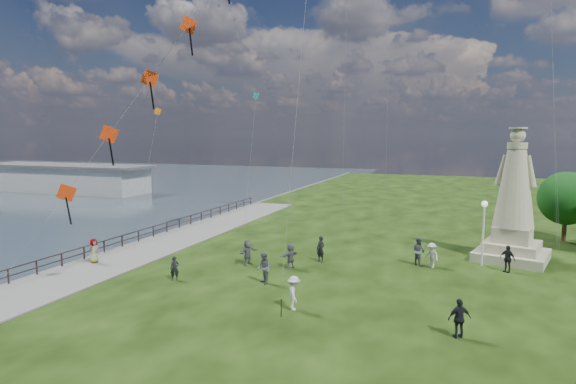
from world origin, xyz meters
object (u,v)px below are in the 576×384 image
at_px(person_3, 459,318).
at_px(person_8, 432,255).
at_px(person_10, 94,252).
at_px(person_6, 321,249).
at_px(person_9, 507,259).
at_px(person_11, 290,256).
at_px(person_1, 264,268).
at_px(person_5, 248,252).
at_px(pier_pavilion, 65,178).
at_px(person_2, 294,293).
at_px(statue, 514,211).
at_px(lamppost, 484,219).
at_px(person_7, 419,251).
at_px(person_0, 175,268).

relative_size(person_3, person_8, 1.06).
bearing_deg(person_8, person_10, -122.02).
height_order(person_6, person_9, person_6).
distance_m(person_6, person_8, 7.45).
bearing_deg(person_11, person_1, 17.22).
xyz_separation_m(person_3, person_5, (-13.69, 7.58, -0.01)).
bearing_deg(pier_pavilion, person_11, -31.70).
bearing_deg(person_11, person_2, 44.29).
distance_m(pier_pavilion, person_10, 50.58).
bearing_deg(statue, person_9, -84.62).
bearing_deg(person_10, person_6, -56.60).
xyz_separation_m(person_3, person_11, (-10.63, 7.68, -0.03)).
height_order(statue, person_10, statue).
height_order(person_3, person_6, person_6).
bearing_deg(person_3, lamppost, -122.69).
relative_size(person_1, person_7, 0.99).
xyz_separation_m(person_1, person_10, (-12.65, 0.05, -0.12)).
bearing_deg(statue, person_11, -137.57).
distance_m(person_3, person_5, 15.65).
xyz_separation_m(lamppost, person_7, (-4.05, -1.29, -2.23)).
bearing_deg(person_6, person_3, -24.25).
height_order(person_3, person_8, person_3).
bearing_deg(person_0, person_5, 27.18).
xyz_separation_m(person_3, person_10, (-23.65, 4.10, -0.05)).
xyz_separation_m(lamppost, person_8, (-3.17, -1.64, -2.36)).
relative_size(person_3, person_11, 1.04).
height_order(statue, person_0, statue).
relative_size(person_2, person_7, 0.91).
relative_size(pier_pavilion, person_1, 15.75).
xyz_separation_m(statue, person_11, (-13.90, -7.53, -2.67)).
height_order(person_2, person_8, person_2).
relative_size(pier_pavilion, person_11, 17.64).
distance_m(person_5, person_6, 5.08).
bearing_deg(person_9, person_8, -138.53).
distance_m(statue, person_1, 18.29).
height_order(lamppost, person_0, lamppost).
distance_m(person_3, person_9, 12.10).
distance_m(person_9, person_11, 13.99).
relative_size(pier_pavilion, statue, 3.22).
height_order(person_0, person_8, person_8).
bearing_deg(person_1, person_3, 29.57).
bearing_deg(person_6, person_7, 36.45).
bearing_deg(person_3, person_6, -74.36).
distance_m(person_3, person_8, 11.38).
xyz_separation_m(statue, lamppost, (-1.99, -2.36, -0.33)).
bearing_deg(person_1, person_5, 177.20).
bearing_deg(person_11, person_5, -65.11).
bearing_deg(person_7, lamppost, -122.47).
relative_size(person_1, person_10, 1.15).
height_order(lamppost, person_10, lamppost).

